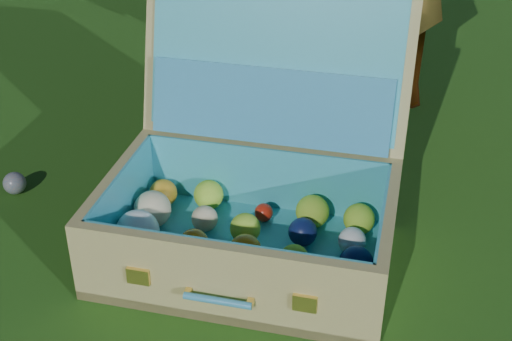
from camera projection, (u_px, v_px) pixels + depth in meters
name	position (u px, v px, depth m)	size (l,w,h in m)	color
ground	(221.00, 218.00, 1.78)	(60.00, 60.00, 0.00)	#215114
stray_ball	(15.00, 183.00, 1.86)	(0.06, 0.06, 0.06)	teal
suitcase	(253.00, 177.00, 1.63)	(0.65, 0.62, 0.60)	tan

